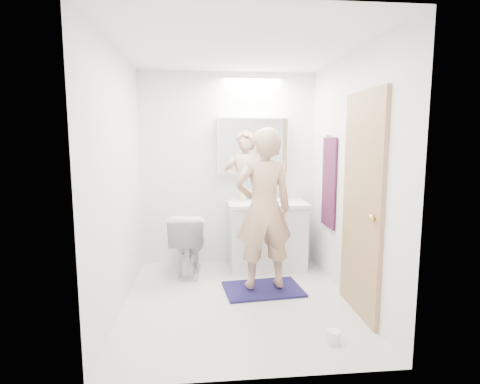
{
  "coord_description": "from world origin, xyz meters",
  "views": [
    {
      "loc": [
        -0.34,
        -3.59,
        1.59
      ],
      "look_at": [
        0.05,
        0.25,
        1.05
      ],
      "focal_mm": 28.79,
      "sensor_mm": 36.0,
      "label": 1
    }
  ],
  "objects": [
    {
      "name": "floor",
      "position": [
        0.0,
        0.0,
        0.0
      ],
      "size": [
        2.5,
        2.5,
        0.0
      ],
      "primitive_type": "plane",
      "color": "silver",
      "rests_on": "ground"
    },
    {
      "name": "ceiling",
      "position": [
        0.0,
        0.0,
        2.4
      ],
      "size": [
        2.5,
        2.5,
        0.0
      ],
      "primitive_type": "plane",
      "rotation": [
        3.14,
        0.0,
        0.0
      ],
      "color": "white",
      "rests_on": "floor"
    },
    {
      "name": "wall_back",
      "position": [
        0.0,
        1.25,
        1.2
      ],
      "size": [
        2.5,
        0.0,
        2.5
      ],
      "primitive_type": "plane",
      "rotation": [
        1.57,
        0.0,
        0.0
      ],
      "color": "white",
      "rests_on": "floor"
    },
    {
      "name": "wall_front",
      "position": [
        0.0,
        -1.25,
        1.2
      ],
      "size": [
        2.5,
        0.0,
        2.5
      ],
      "primitive_type": "plane",
      "rotation": [
        -1.57,
        0.0,
        0.0
      ],
      "color": "white",
      "rests_on": "floor"
    },
    {
      "name": "wall_left",
      "position": [
        -1.1,
        0.0,
        1.2
      ],
      "size": [
        0.0,
        2.5,
        2.5
      ],
      "primitive_type": "plane",
      "rotation": [
        1.57,
        0.0,
        1.57
      ],
      "color": "white",
      "rests_on": "floor"
    },
    {
      "name": "wall_right",
      "position": [
        1.1,
        0.0,
        1.2
      ],
      "size": [
        0.0,
        2.5,
        2.5
      ],
      "primitive_type": "plane",
      "rotation": [
        1.57,
        0.0,
        -1.57
      ],
      "color": "white",
      "rests_on": "floor"
    },
    {
      "name": "vanity_cabinet",
      "position": [
        0.45,
        0.96,
        0.39
      ],
      "size": [
        0.9,
        0.55,
        0.78
      ],
      "primitive_type": "cube",
      "color": "silver",
      "rests_on": "floor"
    },
    {
      "name": "countertop",
      "position": [
        0.45,
        0.96,
        0.8
      ],
      "size": [
        0.95,
        0.58,
        0.04
      ],
      "primitive_type": "cube",
      "color": "white",
      "rests_on": "vanity_cabinet"
    },
    {
      "name": "sink_basin",
      "position": [
        0.45,
        0.99,
        0.84
      ],
      "size": [
        0.36,
        0.36,
        0.03
      ],
      "primitive_type": "cylinder",
      "color": "white",
      "rests_on": "countertop"
    },
    {
      "name": "faucet",
      "position": [
        0.45,
        1.19,
        0.9
      ],
      "size": [
        0.02,
        0.02,
        0.16
      ],
      "primitive_type": "cylinder",
      "color": "silver",
      "rests_on": "countertop"
    },
    {
      "name": "medicine_cabinet",
      "position": [
        0.3,
        1.18,
        1.5
      ],
      "size": [
        0.88,
        0.14,
        0.7
      ],
      "primitive_type": "cube",
      "color": "white",
      "rests_on": "wall_back"
    },
    {
      "name": "mirror_panel",
      "position": [
        0.3,
        1.1,
        1.5
      ],
      "size": [
        0.84,
        0.01,
        0.66
      ],
      "primitive_type": "cube",
      "color": "silver",
      "rests_on": "medicine_cabinet"
    },
    {
      "name": "toilet",
      "position": [
        -0.5,
        0.85,
        0.37
      ],
      "size": [
        0.45,
        0.74,
        0.73
      ],
      "primitive_type": "imported",
      "rotation": [
        0.0,
        0.0,
        3.09
      ],
      "color": "silver",
      "rests_on": "floor"
    },
    {
      "name": "bath_rug",
      "position": [
        0.29,
        0.24,
        0.01
      ],
      "size": [
        0.85,
        0.63,
        0.02
      ],
      "primitive_type": "cube",
      "rotation": [
        0.0,
        0.0,
        0.1
      ],
      "color": "#151441",
      "rests_on": "floor"
    },
    {
      "name": "person",
      "position": [
        0.29,
        0.24,
        0.87
      ],
      "size": [
        0.64,
        0.45,
        1.65
      ],
      "primitive_type": "imported",
      "rotation": [
        0.0,
        0.0,
        3.24
      ],
      "color": "tan",
      "rests_on": "bath_rug"
    },
    {
      "name": "door",
      "position": [
        1.08,
        -0.35,
        1.0
      ],
      "size": [
        0.04,
        0.8,
        2.0
      ],
      "primitive_type": "cube",
      "color": "tan",
      "rests_on": "wall_right"
    },
    {
      "name": "door_knob",
      "position": [
        1.04,
        -0.65,
        0.95
      ],
      "size": [
        0.06,
        0.06,
        0.06
      ],
      "primitive_type": "sphere",
      "color": "gold",
      "rests_on": "door"
    },
    {
      "name": "towel",
      "position": [
        1.08,
        0.55,
        1.1
      ],
      "size": [
        0.02,
        0.42,
        1.0
      ],
      "primitive_type": "cube",
      "color": "black",
      "rests_on": "wall_right"
    },
    {
      "name": "towel_hook",
      "position": [
        1.07,
        0.55,
        1.62
      ],
      "size": [
        0.07,
        0.02,
        0.02
      ],
      "primitive_type": "cylinder",
      "rotation": [
        0.0,
        1.57,
        0.0
      ],
      "color": "silver",
      "rests_on": "wall_right"
    },
    {
      "name": "soap_bottle_a",
      "position": [
        0.18,
        1.11,
        0.94
      ],
      "size": [
        0.09,
        0.09,
        0.23
      ],
      "primitive_type": "imported",
      "rotation": [
        0.0,
        0.0,
        0.05
      ],
      "color": "beige",
      "rests_on": "countertop"
    },
    {
      "name": "soap_bottle_b",
      "position": [
        0.32,
        1.15,
        0.92
      ],
      "size": [
        0.12,
        0.12,
        0.19
      ],
      "primitive_type": "imported",
      "rotation": [
        0.0,
        0.0,
        -0.66
      ],
      "color": "#5FA1CC",
      "rests_on": "countertop"
    },
    {
      "name": "toothbrush_cup",
      "position": [
        0.68,
        1.12,
        0.87
      ],
      "size": [
        0.12,
        0.12,
        0.09
      ],
      "primitive_type": "imported",
      "rotation": [
        0.0,
        0.0,
        0.24
      ],
      "color": "#3B66B2",
      "rests_on": "countertop"
    },
    {
      "name": "toilet_paper_roll",
      "position": [
        0.68,
        -0.86,
        0.05
      ],
      "size": [
        0.11,
        0.11,
        0.1
      ],
      "primitive_type": "cylinder",
      "color": "white",
      "rests_on": "floor"
    }
  ]
}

